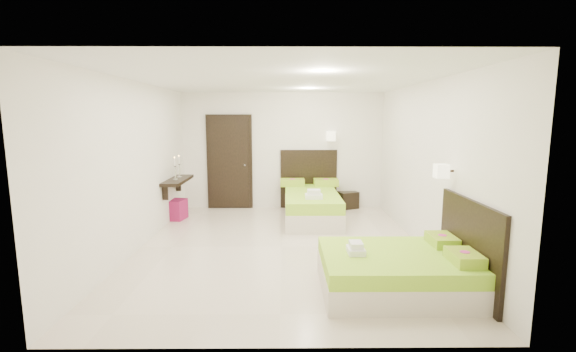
{
  "coord_description": "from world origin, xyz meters",
  "views": [
    {
      "loc": [
        0.05,
        -5.92,
        2.04
      ],
      "look_at": [
        0.1,
        0.3,
        1.1
      ],
      "focal_mm": 24.0,
      "sensor_mm": 36.0,
      "label": 1
    }
  ],
  "objects_px": {
    "nightstand": "(347,200)",
    "ottoman": "(175,209)",
    "bed_double": "(402,269)",
    "bed_single": "(311,203)"
  },
  "relations": [
    {
      "from": "nightstand",
      "to": "ottoman",
      "type": "height_order",
      "value": "ottoman"
    },
    {
      "from": "nightstand",
      "to": "ottoman",
      "type": "distance_m",
      "value": 3.78
    },
    {
      "from": "bed_double",
      "to": "nightstand",
      "type": "height_order",
      "value": "bed_double"
    },
    {
      "from": "ottoman",
      "to": "nightstand",
      "type": "bearing_deg",
      "value": 14.72
    },
    {
      "from": "bed_single",
      "to": "bed_double",
      "type": "bearing_deg",
      "value": -75.63
    },
    {
      "from": "bed_single",
      "to": "nightstand",
      "type": "bearing_deg",
      "value": 45.85
    },
    {
      "from": "ottoman",
      "to": "bed_double",
      "type": "bearing_deg",
      "value": -42.1
    },
    {
      "from": "bed_single",
      "to": "ottoman",
      "type": "xyz_separation_m",
      "value": [
        -2.78,
        -0.06,
        -0.12
      ]
    },
    {
      "from": "bed_double",
      "to": "nightstand",
      "type": "distance_m",
      "value": 4.26
    },
    {
      "from": "bed_single",
      "to": "ottoman",
      "type": "bearing_deg",
      "value": -178.71
    }
  ]
}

